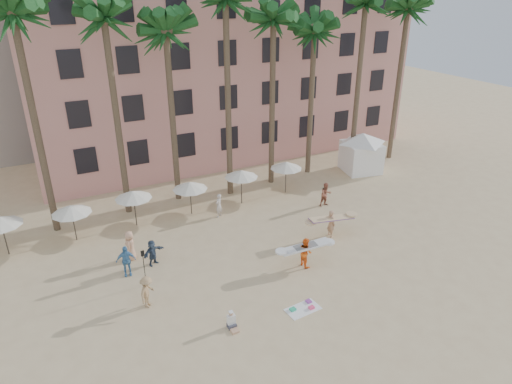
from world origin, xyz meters
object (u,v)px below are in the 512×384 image
object	(u,v)px
cabana	(362,149)
carrier_yellow	(331,222)
pink_hotel	(218,66)
carrier_white	(305,251)

from	to	relation	value
cabana	carrier_yellow	size ratio (longest dim) A/B	1.69
pink_hotel	carrier_white	bearing A→B (deg)	-100.52
carrier_yellow	cabana	bearing A→B (deg)	42.27
pink_hotel	carrier_yellow	world-z (taller)	pink_hotel
pink_hotel	carrier_white	world-z (taller)	pink_hotel
cabana	pink_hotel	bearing A→B (deg)	123.80
pink_hotel	cabana	bearing A→B (deg)	-56.20
carrier_yellow	carrier_white	distance (m)	4.02
pink_hotel	carrier_white	size ratio (longest dim) A/B	11.25
pink_hotel	carrier_yellow	xyz separation A→B (m)	(-0.86, -20.76, -6.95)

